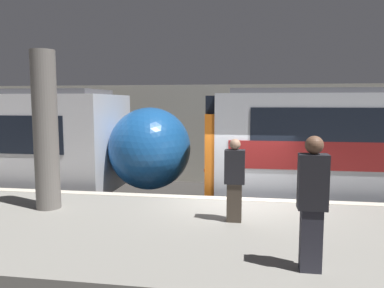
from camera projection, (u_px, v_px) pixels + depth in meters
name	position (u px, v px, depth m)	size (l,w,h in m)	color
ground_plane	(241.00, 240.00, 9.01)	(120.00, 120.00, 0.00)	#33302D
platform	(238.00, 258.00, 6.72)	(40.00, 4.55, 1.06)	gray
station_rear_barrier	(246.00, 134.00, 15.09)	(50.00, 0.15, 4.01)	#B2AD9E
support_pillar_near	(46.00, 131.00, 7.84)	(0.51, 0.51, 3.33)	slate
person_waiting	(312.00, 200.00, 4.94)	(0.38, 0.24, 1.83)	#2D2D38
person_walking	(235.00, 179.00, 7.04)	(0.38, 0.24, 1.58)	#473D33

